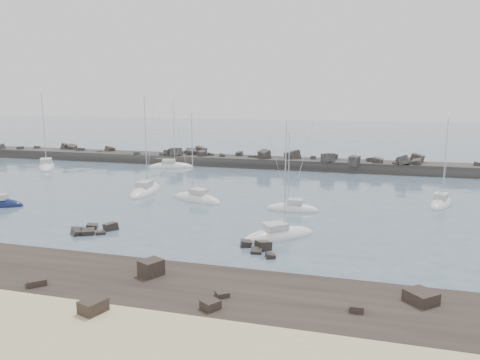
% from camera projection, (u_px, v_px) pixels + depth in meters
% --- Properties ---
extents(ground, '(400.00, 400.00, 0.00)m').
position_uv_depth(ground, '(167.00, 212.00, 56.42)').
color(ground, '#495F73').
rests_on(ground, ground).
extents(rock_shelf, '(140.00, 12.00, 1.90)m').
position_uv_depth(rock_shelf, '(48.00, 282.00, 35.54)').
color(rock_shelf, black).
rests_on(rock_shelf, ground).
extents(rock_cluster_near, '(4.29, 4.24, 1.40)m').
position_uv_depth(rock_cluster_near, '(94.00, 231.00, 48.42)').
color(rock_cluster_near, black).
rests_on(rock_cluster_near, ground).
extents(rock_cluster_far, '(4.13, 3.68, 1.51)m').
position_uv_depth(rock_cluster_far, '(260.00, 250.00, 42.70)').
color(rock_cluster_far, black).
rests_on(rock_cluster_far, ground).
extents(breakwater, '(115.00, 7.30, 5.03)m').
position_uv_depth(breakwater, '(213.00, 163.00, 94.25)').
color(breakwater, '#2B2926').
rests_on(breakwater, ground).
extents(sailboat_1, '(8.13, 9.66, 15.45)m').
position_uv_depth(sailboat_1, '(47.00, 167.00, 89.69)').
color(sailboat_1, white).
rests_on(sailboat_1, ground).
extents(sailboat_3, '(3.79, 9.68, 14.91)m').
position_uv_depth(sailboat_3, '(146.00, 192.00, 67.64)').
color(sailboat_3, white).
rests_on(sailboat_3, ground).
extents(sailboat_4, '(9.18, 5.37, 13.73)m').
position_uv_depth(sailboat_4, '(171.00, 167.00, 90.32)').
color(sailboat_4, white).
rests_on(sailboat_4, ground).
extents(sailboat_5, '(8.29, 5.02, 12.62)m').
position_uv_depth(sailboat_5, '(197.00, 199.00, 62.61)').
color(sailboat_5, white).
rests_on(sailboat_5, ground).
extents(sailboat_6, '(7.60, 7.13, 12.57)m').
position_uv_depth(sailboat_6, '(279.00, 236.00, 46.59)').
color(sailboat_6, white).
rests_on(sailboat_6, ground).
extents(sailboat_7, '(6.62, 2.30, 10.48)m').
position_uv_depth(sailboat_7, '(292.00, 209.00, 57.35)').
color(sailboat_7, white).
rests_on(sailboat_7, ground).
extents(sailboat_8, '(4.49, 7.82, 11.95)m').
position_uv_depth(sailboat_8, '(441.00, 204.00, 60.28)').
color(sailboat_8, white).
rests_on(sailboat_8, ground).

